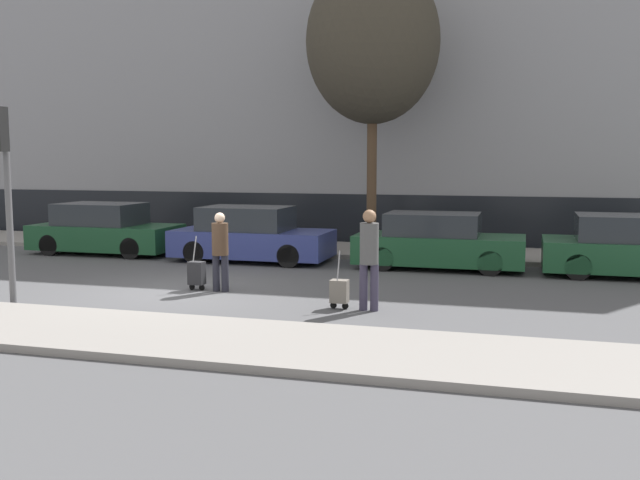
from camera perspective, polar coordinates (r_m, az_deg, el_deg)
name	(u,v)px	position (r m, az deg, el deg)	size (l,w,h in m)	color
ground_plane	(182,291)	(15.16, -10.95, -4.02)	(80.00, 80.00, 0.00)	#4C4C4F
sidewalk_near	(73,329)	(12.00, -19.16, -6.76)	(28.00, 2.50, 0.12)	gray
sidewalk_far	(289,248)	(21.54, -2.48, -0.63)	(28.00, 3.00, 0.12)	gray
building_facade	(320,47)	(24.87, -0.01, 15.19)	(28.00, 2.38, 13.01)	gray
parked_car_0	(105,230)	(21.56, -16.85, 0.75)	(4.20, 1.86, 1.46)	#194728
parked_car_1	(251,236)	(19.19, -5.57, 0.32)	(4.21, 1.83, 1.47)	navy
parked_car_2	(437,243)	(18.05, 9.38, -0.21)	(4.16, 1.76, 1.39)	#194728
parked_car_3	(631,248)	(18.11, 23.63, -0.60)	(4.04, 1.92, 1.44)	#194728
pedestrian_left	(220,247)	(14.82, -7.99, -0.57)	(0.35, 0.34, 1.64)	#23232D
trolley_left	(197,273)	(15.15, -9.84, -2.63)	(0.34, 0.29, 1.14)	#262628
pedestrian_right	(369,253)	(12.84, 3.95, -1.05)	(0.35, 0.34, 1.84)	#383347
trolley_right	(339,291)	(13.08, 1.56, -4.13)	(0.34, 0.29, 1.08)	slate
traffic_light	(2,165)	(14.23, -24.06, 5.47)	(0.28, 0.47, 3.67)	#515154
parked_bicycle	(240,233)	(21.80, -6.44, 0.56)	(1.77, 0.06, 0.96)	black
bare_tree_near_crossing	(373,42)	(20.71, 4.25, 15.52)	(3.75, 3.75, 8.17)	#4C3826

